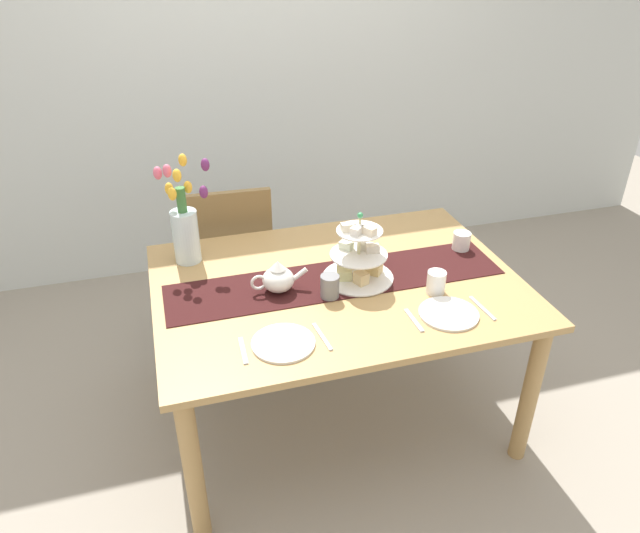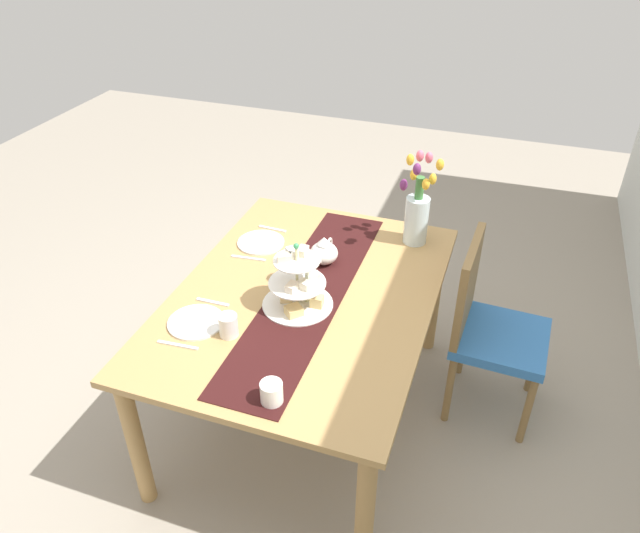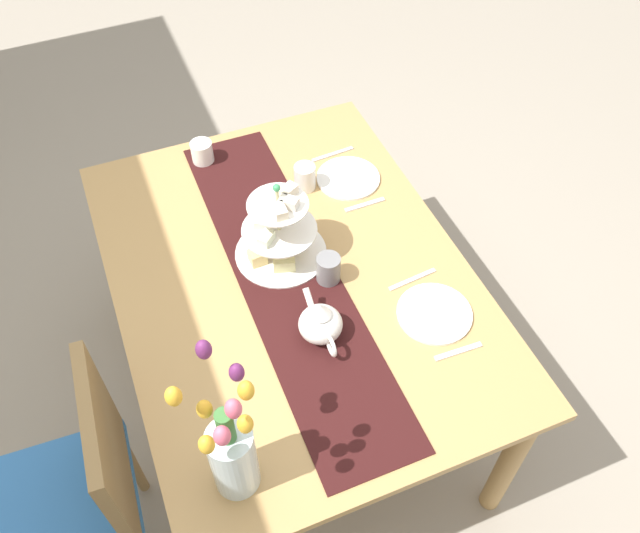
{
  "view_description": "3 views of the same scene",
  "coord_description": "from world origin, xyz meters",
  "px_view_note": "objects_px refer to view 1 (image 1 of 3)",
  "views": [
    {
      "loc": [
        -0.66,
        -1.99,
        2.04
      ],
      "look_at": [
        -0.08,
        -0.02,
        0.83
      ],
      "focal_mm": 33.09,
      "sensor_mm": 36.0,
      "label": 1
    },
    {
      "loc": [
        1.97,
        0.75,
        2.3
      ],
      "look_at": [
        -0.09,
        0.04,
        0.83
      ],
      "focal_mm": 33.86,
      "sensor_mm": 36.0,
      "label": 2
    },
    {
      "loc": [
        -1.27,
        0.41,
        2.36
      ],
      "look_at": [
        -0.06,
        -0.08,
        0.81
      ],
      "focal_mm": 36.96,
      "sensor_mm": 36.0,
      "label": 3
    }
  ],
  "objects_px": {
    "teapot": "(278,279)",
    "knife_left": "(322,336)",
    "dining_table": "(337,300)",
    "mug_white_text": "(436,282)",
    "tulip_vase": "(185,226)",
    "cream_jug": "(461,241)",
    "tiered_cake_stand": "(358,259)",
    "knife_right": "(482,308)",
    "chair_left": "(231,254)",
    "dinner_plate_right": "(449,314)",
    "mug_grey": "(330,286)",
    "dinner_plate_left": "(283,343)",
    "fork_left": "(243,351)",
    "fork_right": "(414,320)"
  },
  "relations": [
    {
      "from": "teapot",
      "to": "knife_left",
      "type": "xyz_separation_m",
      "value": [
        0.08,
        -0.35,
        -0.06
      ]
    },
    {
      "from": "dining_table",
      "to": "mug_white_text",
      "type": "distance_m",
      "value": 0.43
    },
    {
      "from": "tulip_vase",
      "to": "cream_jug",
      "type": "relative_size",
      "value": 5.48
    },
    {
      "from": "tiered_cake_stand",
      "to": "knife_right",
      "type": "height_order",
      "value": "tiered_cake_stand"
    },
    {
      "from": "chair_left",
      "to": "knife_right",
      "type": "distance_m",
      "value": 1.42
    },
    {
      "from": "knife_right",
      "to": "chair_left",
      "type": "bearing_deg",
      "value": 126.38
    },
    {
      "from": "dinner_plate_right",
      "to": "mug_grey",
      "type": "distance_m",
      "value": 0.47
    },
    {
      "from": "cream_jug",
      "to": "knife_right",
      "type": "distance_m",
      "value": 0.48
    },
    {
      "from": "dining_table",
      "to": "teapot",
      "type": "bearing_deg",
      "value": 180.0
    },
    {
      "from": "teapot",
      "to": "dinner_plate_left",
      "type": "relative_size",
      "value": 1.04
    },
    {
      "from": "teapot",
      "to": "dining_table",
      "type": "bearing_deg",
      "value": 0.0
    },
    {
      "from": "knife_left",
      "to": "fork_left",
      "type": "bearing_deg",
      "value": 180.0
    },
    {
      "from": "tiered_cake_stand",
      "to": "cream_jug",
      "type": "bearing_deg",
      "value": 11.15
    },
    {
      "from": "chair_left",
      "to": "knife_right",
      "type": "bearing_deg",
      "value": -53.62
    },
    {
      "from": "tiered_cake_stand",
      "to": "fork_right",
      "type": "height_order",
      "value": "tiered_cake_stand"
    },
    {
      "from": "dining_table",
      "to": "tiered_cake_stand",
      "type": "relative_size",
      "value": 4.99
    },
    {
      "from": "mug_white_text",
      "to": "chair_left",
      "type": "bearing_deg",
      "value": 126.12
    },
    {
      "from": "teapot",
      "to": "fork_right",
      "type": "distance_m",
      "value": 0.57
    },
    {
      "from": "dining_table",
      "to": "mug_white_text",
      "type": "xyz_separation_m",
      "value": [
        0.36,
        -0.19,
        0.14
      ]
    },
    {
      "from": "tulip_vase",
      "to": "cream_jug",
      "type": "height_order",
      "value": "tulip_vase"
    },
    {
      "from": "tiered_cake_stand",
      "to": "teapot",
      "type": "relative_size",
      "value": 1.28
    },
    {
      "from": "teapot",
      "to": "mug_white_text",
      "type": "distance_m",
      "value": 0.64
    },
    {
      "from": "cream_jug",
      "to": "knife_right",
      "type": "relative_size",
      "value": 0.5
    },
    {
      "from": "dinner_plate_left",
      "to": "knife_right",
      "type": "bearing_deg",
      "value": 0.0
    },
    {
      "from": "teapot",
      "to": "cream_jug",
      "type": "relative_size",
      "value": 2.8
    },
    {
      "from": "fork_left",
      "to": "knife_left",
      "type": "xyz_separation_m",
      "value": [
        0.29,
        0.0,
        0.0
      ]
    },
    {
      "from": "chair_left",
      "to": "cream_jug",
      "type": "distance_m",
      "value": 1.21
    },
    {
      "from": "cream_jug",
      "to": "tulip_vase",
      "type": "bearing_deg",
      "value": 168.39
    },
    {
      "from": "tulip_vase",
      "to": "fork_left",
      "type": "bearing_deg",
      "value": -80.38
    },
    {
      "from": "dining_table",
      "to": "cream_jug",
      "type": "xyz_separation_m",
      "value": [
        0.63,
        0.11,
        0.14
      ]
    },
    {
      "from": "fork_left",
      "to": "cream_jug",
      "type": "bearing_deg",
      "value": 22.86
    },
    {
      "from": "dinner_plate_left",
      "to": "mug_grey",
      "type": "height_order",
      "value": "mug_grey"
    },
    {
      "from": "knife_left",
      "to": "dinner_plate_right",
      "type": "relative_size",
      "value": 0.74
    },
    {
      "from": "chair_left",
      "to": "fork_right",
      "type": "bearing_deg",
      "value": -64.41
    },
    {
      "from": "tulip_vase",
      "to": "cream_jug",
      "type": "distance_m",
      "value": 1.24
    },
    {
      "from": "dining_table",
      "to": "teapot",
      "type": "relative_size",
      "value": 6.36
    },
    {
      "from": "fork_right",
      "to": "mug_white_text",
      "type": "bearing_deg",
      "value": 44.06
    },
    {
      "from": "dinner_plate_right",
      "to": "mug_grey",
      "type": "relative_size",
      "value": 2.42
    },
    {
      "from": "chair_left",
      "to": "cream_jug",
      "type": "height_order",
      "value": "chair_left"
    },
    {
      "from": "dining_table",
      "to": "teapot",
      "type": "height_order",
      "value": "teapot"
    },
    {
      "from": "dining_table",
      "to": "fork_left",
      "type": "height_order",
      "value": "fork_left"
    },
    {
      "from": "tulip_vase",
      "to": "cream_jug",
      "type": "bearing_deg",
      "value": -11.61
    },
    {
      "from": "dining_table",
      "to": "teapot",
      "type": "xyz_separation_m",
      "value": [
        -0.25,
        0.0,
        0.15
      ]
    },
    {
      "from": "teapot",
      "to": "dinner_plate_left",
      "type": "xyz_separation_m",
      "value": [
        -0.06,
        -0.35,
        -0.05
      ]
    },
    {
      "from": "fork_left",
      "to": "mug_grey",
      "type": "distance_m",
      "value": 0.47
    },
    {
      "from": "dinner_plate_right",
      "to": "tulip_vase",
      "type": "bearing_deg",
      "value": 142.32
    },
    {
      "from": "fork_right",
      "to": "fork_left",
      "type": "bearing_deg",
      "value": 180.0
    },
    {
      "from": "knife_right",
      "to": "mug_grey",
      "type": "relative_size",
      "value": 1.79
    },
    {
      "from": "dining_table",
      "to": "chair_left",
      "type": "bearing_deg",
      "value": 114.06
    },
    {
      "from": "tiered_cake_stand",
      "to": "tulip_vase",
      "type": "relative_size",
      "value": 0.65
    }
  ]
}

